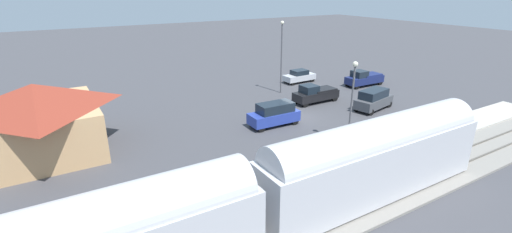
{
  "coord_description": "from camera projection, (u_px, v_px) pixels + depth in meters",
  "views": [
    {
      "loc": [
        -27.04,
        20.99,
        12.65
      ],
      "look_at": [
        0.12,
        4.62,
        1.0
      ],
      "focal_mm": 25.13,
      "sensor_mm": 36.0,
      "label": 1
    }
  ],
  "objects": [
    {
      "name": "ground_plane",
      "position": [
        296.0,
        118.0,
        36.27
      ],
      "size": [
        200.0,
        200.0,
        0.0
      ],
      "primitive_type": "plane",
      "color": "#424247"
    },
    {
      "name": "railway_track",
      "position": [
        417.0,
        177.0,
        24.98
      ],
      "size": [
        4.8,
        70.0,
        0.3
      ],
      "color": "gray",
      "rests_on": "ground"
    },
    {
      "name": "platform",
      "position": [
        372.0,
        154.0,
        28.18
      ],
      "size": [
        3.2,
        46.0,
        0.3
      ],
      "color": "#B7B2A8",
      "rests_on": "ground"
    },
    {
      "name": "station_building",
      "position": [
        39.0,
        118.0,
        27.81
      ],
      "size": [
        10.13,
        9.03,
        5.69
      ],
      "color": "tan",
      "rests_on": "ground"
    },
    {
      "name": "pedestrian_on_platform",
      "position": [
        430.0,
        124.0,
        31.24
      ],
      "size": [
        0.36,
        0.36,
        1.71
      ],
      "color": "brown",
      "rests_on": "platform"
    },
    {
      "name": "suv_charcoal",
      "position": [
        374.0,
        99.0,
        38.41
      ],
      "size": [
        2.92,
        5.2,
        2.22
      ],
      "color": "#47494F",
      "rests_on": "ground"
    },
    {
      "name": "suv_blue",
      "position": [
        274.0,
        114.0,
        34.02
      ],
      "size": [
        2.07,
        4.94,
        2.22
      ],
      "color": "#283D9E",
      "rests_on": "ground"
    },
    {
      "name": "sedan_silver",
      "position": [
        299.0,
        76.0,
        49.32
      ],
      "size": [
        1.95,
        4.54,
        1.74
      ],
      "color": "silver",
      "rests_on": "ground"
    },
    {
      "name": "pickup_navy",
      "position": [
        364.0,
        78.0,
        47.61
      ],
      "size": [
        2.05,
        5.43,
        2.14
      ],
      "color": "navy",
      "rests_on": "ground"
    },
    {
      "name": "pickup_black",
      "position": [
        315.0,
        94.0,
        40.8
      ],
      "size": [
        1.97,
        5.4,
        2.14
      ],
      "color": "black",
      "rests_on": "ground"
    },
    {
      "name": "light_pole_near_platform",
      "position": [
        353.0,
        92.0,
        29.0
      ],
      "size": [
        0.44,
        0.44,
        7.03
      ],
      "color": "#515156",
      "rests_on": "ground"
    },
    {
      "name": "light_pole_lot_center",
      "position": [
        282.0,
        49.0,
        43.0
      ],
      "size": [
        0.44,
        0.44,
        8.75
      ],
      "color": "#515156",
      "rests_on": "ground"
    }
  ]
}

